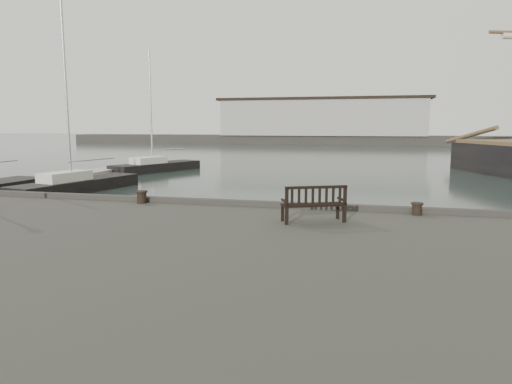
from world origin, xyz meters
TOP-DOWN VIEW (x-y plane):
  - ground at (0.00, 0.00)m, footprint 400.00×400.00m
  - pontoon at (-20.00, 10.00)m, footprint 2.00×24.00m
  - breakwater at (-4.56, 92.00)m, footprint 140.00×9.50m
  - bench at (0.99, -2.25)m, footprint 1.88×1.29m
  - bollard_left at (-5.28, -0.50)m, footprint 0.49×0.49m
  - bollard_right at (3.96, -0.50)m, footprint 0.45×0.45m
  - yacht_c at (-15.81, 10.79)m, footprint 4.08×9.48m
  - yacht_d at (-16.82, 24.43)m, footprint 5.88×9.47m

SIDE VIEW (x-z plane):
  - ground at x=0.00m, z-range 0.00..0.00m
  - yacht_d at x=-16.82m, z-range -5.60..6.07m
  - yacht_c at x=-15.81m, z-range -5.99..6.48m
  - pontoon at x=-20.00m, z-range 0.00..0.50m
  - bollard_right at x=3.96m, z-range 1.56..1.94m
  - bollard_left at x=-5.28m, z-range 1.56..2.00m
  - bench at x=0.99m, z-range 1.37..2.40m
  - breakwater at x=-4.56m, z-range -1.80..10.40m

